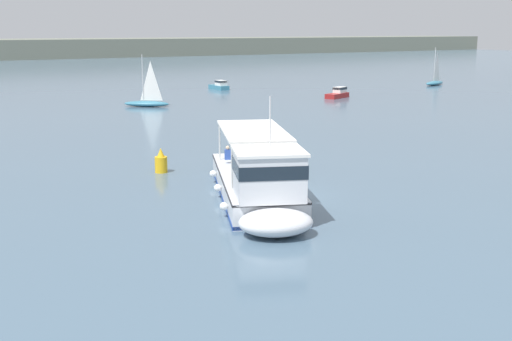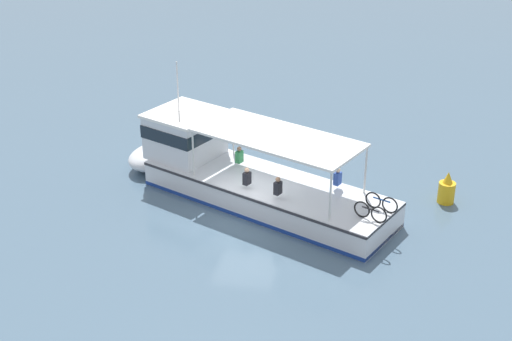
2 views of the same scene
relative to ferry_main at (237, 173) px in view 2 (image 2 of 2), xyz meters
The scene contains 3 objects.
ground_plane 2.32m from the ferry_main, 23.46° to the left, with size 400.00×400.00×0.00m, color slate.
ferry_main is the anchor object (origin of this frame).
channel_buoy 8.80m from the ferry_main, 96.78° to the left, with size 0.70×0.70×1.40m.
Camera 2 is at (24.83, 5.50, 14.41)m, focal length 50.86 mm.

